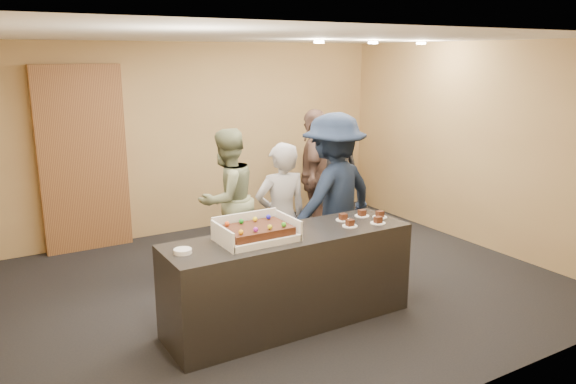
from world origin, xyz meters
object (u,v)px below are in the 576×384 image
at_px(sheet_cake, 256,230).
at_px(serving_counter, 289,279).
at_px(person_brown_extra, 315,176).
at_px(person_sage_man, 227,199).
at_px(person_dark_suit, 334,170).
at_px(plate_stack, 183,251).
at_px(person_server_grey, 281,218).
at_px(person_navy_man, 333,197).
at_px(cake_box, 255,235).
at_px(storage_cabinet, 83,159).

bearing_deg(sheet_cake, serving_counter, 0.00).
bearing_deg(person_brown_extra, person_sage_man, -38.47).
xyz_separation_m(person_sage_man, person_brown_extra, (1.47, 0.34, 0.07)).
xyz_separation_m(person_sage_man, person_dark_suit, (2.14, 0.83, -0.02)).
distance_m(plate_stack, person_server_grey, 1.56).
xyz_separation_m(serving_counter, person_server_grey, (0.34, 0.73, 0.37)).
bearing_deg(person_sage_man, person_server_grey, 84.07).
bearing_deg(person_navy_man, person_dark_suit, -138.81).
height_order(cake_box, sheet_cake, cake_box).
bearing_deg(sheet_cake, cake_box, 89.07).
distance_m(person_server_grey, person_sage_man, 0.95).
distance_m(cake_box, plate_stack, 0.70).
bearing_deg(person_sage_man, plate_stack, 35.60).
bearing_deg(storage_cabinet, person_navy_man, -48.21).
xyz_separation_m(storage_cabinet, person_brown_extra, (2.79, -1.23, -0.29)).
height_order(serving_counter, storage_cabinet, storage_cabinet).
bearing_deg(person_server_grey, plate_stack, 32.58).
bearing_deg(person_navy_man, plate_stack, 6.15).
bearing_deg(person_navy_man, storage_cabinet, -61.52).
distance_m(sheet_cake, person_dark_suit, 3.61).
bearing_deg(person_sage_man, sheet_cake, 55.09).
relative_size(storage_cabinet, person_dark_suit, 1.46).
bearing_deg(serving_counter, person_sage_man, 85.72).
relative_size(cake_box, sheet_cake, 1.17).
xyz_separation_m(cake_box, person_brown_extra, (1.95, 1.97, -0.03)).
height_order(person_server_grey, person_brown_extra, person_brown_extra).
bearing_deg(person_sage_man, person_brown_extra, 174.14).
distance_m(sheet_cake, plate_stack, 0.70).
bearing_deg(person_brown_extra, cake_box, -6.20).
distance_m(serving_counter, storage_cabinet, 3.52).
xyz_separation_m(sheet_cake, plate_stack, (-0.69, 0.01, -0.08)).
bearing_deg(person_dark_suit, person_brown_extra, 49.10).
height_order(person_navy_man, person_dark_suit, person_navy_man).
bearing_deg(person_sage_man, person_navy_man, 115.87).
xyz_separation_m(serving_counter, plate_stack, (-1.04, 0.01, 0.47)).
height_order(cake_box, plate_stack, cake_box).
bearing_deg(cake_box, person_brown_extra, 45.37).
xyz_separation_m(serving_counter, sheet_cake, (-0.35, -0.00, 0.55)).
xyz_separation_m(cake_box, person_navy_man, (1.37, 0.72, 0.01)).
distance_m(cake_box, person_navy_man, 1.55).
height_order(storage_cabinet, plate_stack, storage_cabinet).
bearing_deg(person_dark_suit, serving_counter, 60.64).
relative_size(serving_counter, person_server_grey, 1.47).
bearing_deg(plate_stack, person_navy_man, 19.46).
distance_m(person_sage_man, person_dark_suit, 2.30).
relative_size(person_sage_man, person_navy_man, 0.89).
xyz_separation_m(serving_counter, person_brown_extra, (1.60, 2.00, 0.46)).
relative_size(storage_cabinet, plate_stack, 15.72).
bearing_deg(sheet_cake, person_brown_extra, 45.73).
distance_m(storage_cabinet, plate_stack, 3.23).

